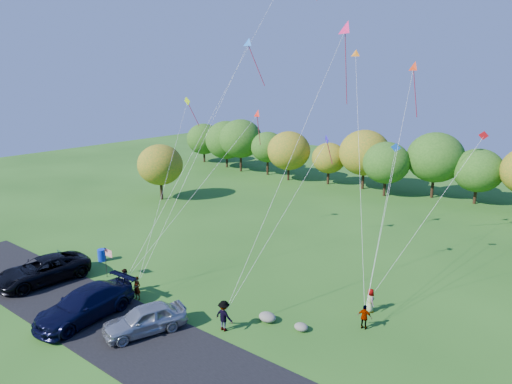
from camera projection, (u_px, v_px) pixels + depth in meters
ground at (174, 307)px, 30.55m from camera, size 140.00×140.00×0.00m
asphalt_lane at (125, 332)px, 27.48m from camera, size 44.00×6.00×0.06m
treeline at (400, 162)px, 56.24m from camera, size 76.68×27.13×8.53m
minivan_dark at (43, 270)px, 33.99m from camera, size 3.83×6.97×1.85m
minivan_navy at (85, 304)px, 28.81m from camera, size 3.06×6.75×1.92m
minivan_silver at (145, 319)px, 27.30m from camera, size 3.70×5.37×1.70m
flyer_a at (137, 288)px, 31.42m from camera, size 0.66×0.48×1.67m
flyer_b at (125, 281)px, 32.32m from camera, size 0.89×0.70×1.81m
flyer_c at (224, 316)px, 27.56m from camera, size 1.28×0.77×1.93m
flyer_d at (365, 317)px, 27.76m from camera, size 0.97×0.53×1.56m
flyer_e at (370, 300)px, 29.80m from camera, size 0.92×0.90×1.60m
park_bench at (63, 257)px, 37.88m from camera, size 1.63×0.48×0.90m
trash_barrel at (102, 255)px, 38.12m from camera, size 0.67×0.67×1.00m
flag_assembly at (107, 256)px, 34.56m from camera, size 0.89×0.58×2.41m
boulder_near at (267, 317)px, 28.72m from camera, size 1.16×0.91×0.58m
boulder_far at (301, 327)px, 27.69m from camera, size 0.88×0.73×0.46m
kites_aloft at (325, 43)px, 34.46m from camera, size 24.03×7.43×16.89m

